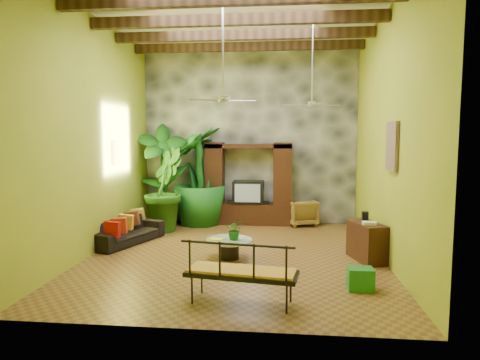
# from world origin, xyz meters

# --- Properties ---
(ground) EXTENTS (7.00, 7.00, 0.00)m
(ground) POSITION_xyz_m (0.00, 0.00, 0.00)
(ground) COLOR brown
(ground) RESTS_ON ground
(ceiling) EXTENTS (6.00, 7.00, 0.02)m
(ceiling) POSITION_xyz_m (0.00, 0.00, 5.00)
(ceiling) COLOR silver
(ceiling) RESTS_ON back_wall
(back_wall) EXTENTS (6.00, 0.02, 5.00)m
(back_wall) POSITION_xyz_m (0.00, 3.50, 2.50)
(back_wall) COLOR #88A225
(back_wall) RESTS_ON ground
(left_wall) EXTENTS (0.02, 7.00, 5.00)m
(left_wall) POSITION_xyz_m (-3.00, 0.00, 2.50)
(left_wall) COLOR #88A225
(left_wall) RESTS_ON ground
(right_wall) EXTENTS (0.02, 7.00, 5.00)m
(right_wall) POSITION_xyz_m (3.00, 0.00, 2.50)
(right_wall) COLOR #88A225
(right_wall) RESTS_ON ground
(stone_accent_wall) EXTENTS (5.98, 0.10, 4.98)m
(stone_accent_wall) POSITION_xyz_m (0.00, 3.44, 2.50)
(stone_accent_wall) COLOR #383C40
(stone_accent_wall) RESTS_ON ground
(ceiling_beams) EXTENTS (5.95, 5.36, 0.22)m
(ceiling_beams) POSITION_xyz_m (0.00, 0.00, 4.78)
(ceiling_beams) COLOR #392312
(ceiling_beams) RESTS_ON ceiling
(entertainment_center) EXTENTS (2.40, 0.55, 2.30)m
(entertainment_center) POSITION_xyz_m (0.00, 3.14, 0.97)
(entertainment_center) COLOR black
(entertainment_center) RESTS_ON ground
(ceiling_fan_front) EXTENTS (1.28, 1.28, 1.86)m
(ceiling_fan_front) POSITION_xyz_m (-0.20, -0.40, 3.40)
(ceiling_fan_front) COLOR silver
(ceiling_fan_front) RESTS_ON ceiling
(ceiling_fan_back) EXTENTS (1.28, 1.28, 1.86)m
(ceiling_fan_back) POSITION_xyz_m (1.60, 1.20, 3.40)
(ceiling_fan_back) COLOR silver
(ceiling_fan_back) RESTS_ON ceiling
(wall_art_mask) EXTENTS (0.06, 0.32, 0.55)m
(wall_art_mask) POSITION_xyz_m (-2.96, 1.00, 2.10)
(wall_art_mask) COLOR yellow
(wall_art_mask) RESTS_ON left_wall
(wall_art_painting) EXTENTS (0.06, 0.70, 0.90)m
(wall_art_painting) POSITION_xyz_m (2.96, -0.60, 2.30)
(wall_art_painting) COLOR navy
(wall_art_painting) RESTS_ON right_wall
(sofa) EXTENTS (1.41, 2.11, 0.57)m
(sofa) POSITION_xyz_m (-2.65, 0.72, 0.29)
(sofa) COLOR black
(sofa) RESTS_ON ground
(wicker_armchair) EXTENTS (0.97, 0.98, 0.71)m
(wicker_armchair) POSITION_xyz_m (1.48, 3.15, 0.35)
(wicker_armchair) COLOR olive
(wicker_armchair) RESTS_ON ground
(tall_plant_a) EXTENTS (1.76, 1.49, 2.83)m
(tall_plant_a) POSITION_xyz_m (-2.35, 2.85, 1.42)
(tall_plant_a) COLOR #175516
(tall_plant_a) RESTS_ON ground
(tall_plant_b) EXTENTS (1.17, 1.35, 2.18)m
(tall_plant_b) POSITION_xyz_m (-2.16, 2.14, 1.09)
(tall_plant_b) COLOR #225D18
(tall_plant_b) RESTS_ON ground
(tall_plant_c) EXTENTS (1.73, 1.73, 2.72)m
(tall_plant_c) POSITION_xyz_m (-1.35, 2.97, 1.36)
(tall_plant_c) COLOR #1A6520
(tall_plant_c) RESTS_ON ground
(coffee_table) EXTENTS (0.94, 0.94, 0.40)m
(coffee_table) POSITION_xyz_m (-0.10, -0.30, 0.26)
(coffee_table) COLOR black
(coffee_table) RESTS_ON ground
(centerpiece_plant) EXTENTS (0.41, 0.37, 0.41)m
(centerpiece_plant) POSITION_xyz_m (0.01, -0.31, 0.61)
(centerpiece_plant) COLOR #175717
(centerpiece_plant) RESTS_ON coffee_table
(yellow_tray) EXTENTS (0.31, 0.26, 0.03)m
(yellow_tray) POSITION_xyz_m (-0.34, -0.38, 0.41)
(yellow_tray) COLOR yellow
(yellow_tray) RESTS_ON coffee_table
(iron_bench) EXTENTS (1.72, 0.83, 0.57)m
(iron_bench) POSITION_xyz_m (0.38, -2.64, 0.53)
(iron_bench) COLOR black
(iron_bench) RESTS_ON ground
(side_console) EXTENTS (0.70, 1.04, 0.77)m
(side_console) POSITION_xyz_m (2.65, -0.13, 0.38)
(side_console) COLOR #3D2613
(side_console) RESTS_ON ground
(green_bin) EXTENTS (0.42, 0.32, 0.36)m
(green_bin) POSITION_xyz_m (2.24, -1.82, 0.18)
(green_bin) COLOR #1B6621
(green_bin) RESTS_ON ground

